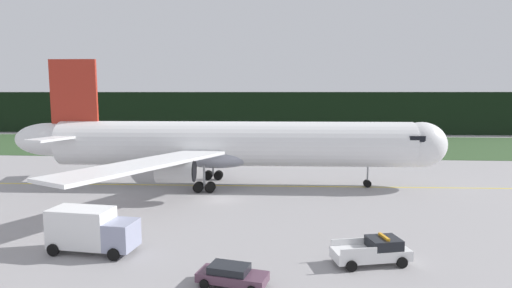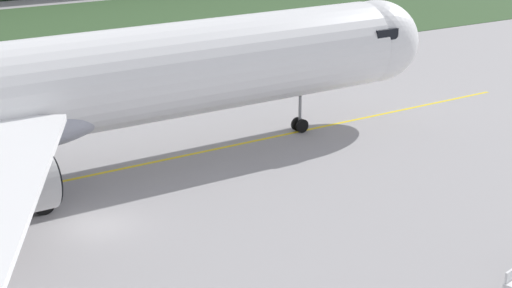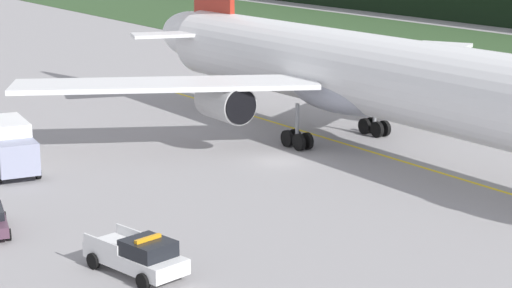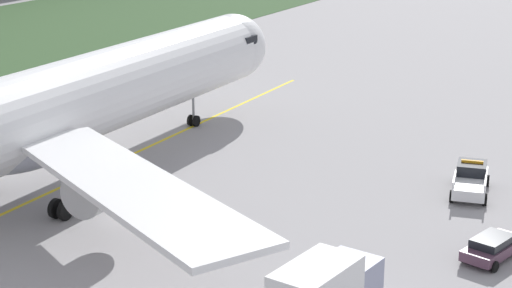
# 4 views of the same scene
# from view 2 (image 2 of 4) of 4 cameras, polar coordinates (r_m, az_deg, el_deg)

# --- Properties ---
(ground) EXTENTS (320.00, 320.00, 0.00)m
(ground) POSITION_cam_2_polar(r_m,az_deg,el_deg) (42.05, -10.88, -5.45)
(ground) COLOR #969395
(taxiway_centerline_main) EXTENTS (70.06, 2.04, 0.01)m
(taxiway_centerline_main) POSITION_cam_2_polar(r_m,az_deg,el_deg) (48.20, -13.02, -2.48)
(taxiway_centerline_main) COLOR yellow
(taxiway_centerline_main) RESTS_ON ground
(airliner) EXTENTS (54.17, 43.64, 15.82)m
(airliner) POSITION_cam_2_polar(r_m,az_deg,el_deg) (46.48, -14.09, 3.46)
(airliner) COLOR white
(airliner) RESTS_ON ground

